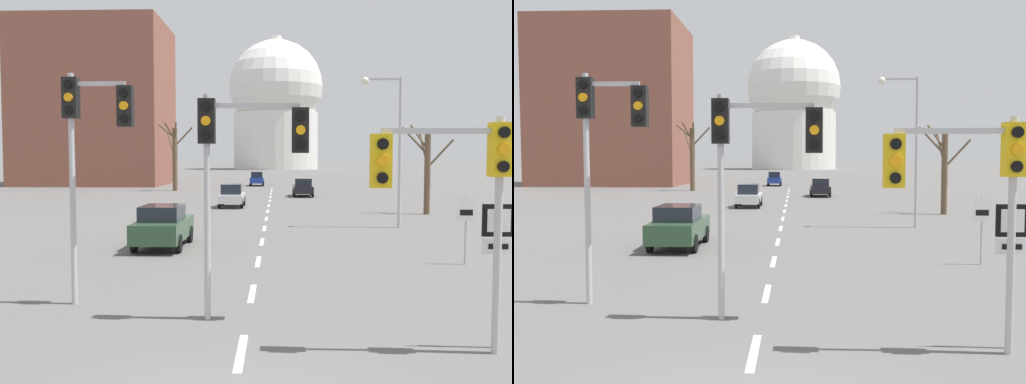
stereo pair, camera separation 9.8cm
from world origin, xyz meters
The scene contains 27 objects.
lane_stripe_0 centered at (0.00, 3.05, 0.00)m, with size 0.16×2.00×0.01m, color silver.
lane_stripe_1 centered at (0.00, 7.55, 0.00)m, with size 0.16×2.00×0.01m, color silver.
lane_stripe_2 centered at (0.00, 12.05, 0.00)m, with size 0.16×2.00×0.01m, color silver.
lane_stripe_3 centered at (0.00, 16.55, 0.00)m, with size 0.16×2.00×0.01m, color silver.
lane_stripe_4 centered at (0.00, 21.05, 0.00)m, with size 0.16×2.00×0.01m, color silver.
lane_stripe_5 centered at (0.00, 25.55, 0.00)m, with size 0.16×2.00×0.01m, color silver.
lane_stripe_6 centered at (0.00, 30.05, 0.00)m, with size 0.16×2.00×0.01m, color silver.
lane_stripe_7 centered at (0.00, 34.55, 0.00)m, with size 0.16×2.00×0.01m, color silver.
lane_stripe_8 centered at (0.00, 39.05, 0.00)m, with size 0.16×2.00×0.01m, color silver.
lane_stripe_9 centered at (0.00, 43.55, 0.00)m, with size 0.16×2.00×0.01m, color silver.
lane_stripe_10 centered at (0.00, 48.05, 0.00)m, with size 0.16×2.00×0.01m, color silver.
lane_stripe_11 centered at (0.00, 52.55, 0.00)m, with size 0.16×2.00×0.01m, color silver.
lane_stripe_12 centered at (0.00, 57.05, 0.00)m, with size 0.16×2.00×0.01m, color silver.
traffic_signal_near_right centered at (3.82, 3.19, 3.21)m, with size 2.45×0.34×4.25m.
traffic_signal_near_left centered at (-3.80, 6.32, 4.17)m, with size 1.66×0.34×5.51m.
traffic_signal_centre_tall centered at (-0.16, 5.15, 3.71)m, with size 2.36×0.34×4.89m.
route_sign_post centered at (4.70, 3.49, 1.87)m, with size 0.60×0.08×2.73m.
speed_limit_sign centered at (6.85, 11.82, 1.52)m, with size 0.60×0.08×2.25m.
street_lamp_right centered at (6.37, 21.67, 4.65)m, with size 2.01×0.36×7.50m.
sedan_near_left centered at (-2.59, 33.12, 0.83)m, with size 1.73×3.84×1.64m.
sedan_near_right centered at (-3.83, 14.98, 0.85)m, with size 1.85×4.28×1.67m.
sedan_mid_centre centered at (2.92, 44.40, 0.82)m, with size 1.81×4.31×1.65m.
sedan_far_left centered at (-1.92, 63.35, 0.87)m, with size 1.70×4.11×1.74m.
bare_tree_left_near centered at (-10.20, 52.57, 3.78)m, with size 3.61×3.58×7.20m.
bare_tree_right_near centered at (9.88, 28.59, 2.89)m, with size 3.19×1.50×5.62m.
capitol_dome centered at (0.00, 162.15, 18.94)m, with size 27.53×27.53×38.88m.
apartment_block_left centered at (-22.67, 65.78, 10.23)m, with size 18.00×14.00×20.46m, color brown.
Camera 2 is at (0.76, -7.05, 3.54)m, focal length 40.00 mm.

